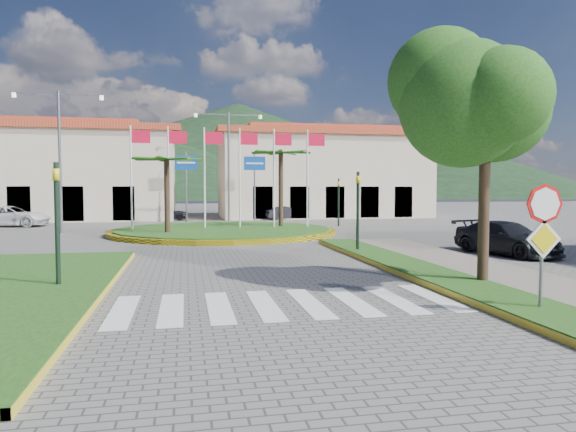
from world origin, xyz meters
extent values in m
plane|color=slate|center=(0.00, 0.00, 0.00)|extent=(160.00, 160.00, 0.00)
cube|color=#224413|center=(4.80, 2.00, 0.09)|extent=(1.60, 28.00, 0.18)
cube|color=silver|center=(0.00, 4.00, 0.01)|extent=(8.00, 3.00, 0.01)
cylinder|color=yellow|center=(0.00, 22.00, 0.12)|extent=(12.70, 12.70, 0.24)
cylinder|color=#224413|center=(0.00, 22.00, 0.15)|extent=(12.00, 12.00, 0.30)
cylinder|color=black|center=(-3.00, 20.00, 2.02)|extent=(0.28, 0.28, 4.05)
cylinder|color=black|center=(3.50, 23.00, 2.34)|extent=(0.28, 0.28, 4.68)
cylinder|color=silver|center=(-5.00, 22.50, 3.00)|extent=(0.10, 0.10, 6.00)
cube|color=red|center=(-4.45, 22.50, 5.40)|extent=(1.00, 0.03, 0.70)
cylinder|color=silver|center=(-3.00, 22.50, 3.00)|extent=(0.10, 0.10, 6.00)
cube|color=red|center=(-2.45, 22.50, 5.40)|extent=(1.00, 0.03, 0.70)
cylinder|color=silver|center=(-1.00, 22.50, 3.00)|extent=(0.10, 0.10, 6.00)
cube|color=red|center=(-0.45, 22.50, 5.40)|extent=(1.00, 0.03, 0.70)
cylinder|color=silver|center=(1.00, 22.50, 3.00)|extent=(0.10, 0.10, 6.00)
cube|color=red|center=(1.55, 22.50, 5.40)|extent=(1.00, 0.03, 0.70)
cylinder|color=silver|center=(3.00, 22.50, 3.00)|extent=(0.10, 0.10, 6.00)
cube|color=red|center=(3.55, 22.50, 5.40)|extent=(1.00, 0.03, 0.70)
cylinder|color=silver|center=(5.00, 22.50, 3.00)|extent=(0.10, 0.10, 6.00)
cube|color=red|center=(5.55, 22.50, 5.40)|extent=(1.00, 0.03, 0.70)
cylinder|color=slate|center=(4.90, 2.00, 1.25)|extent=(0.07, 0.07, 2.50)
cylinder|color=red|center=(4.90, 1.95, 2.25)|extent=(0.80, 0.03, 0.80)
cube|color=yellow|center=(4.90, 1.94, 1.55)|extent=(0.78, 0.03, 0.78)
cylinder|color=black|center=(5.50, 5.00, 2.20)|extent=(0.28, 0.28, 4.40)
ellipsoid|color=#1C4A13|center=(5.50, 5.00, 5.20)|extent=(3.60, 3.60, 3.20)
cylinder|color=black|center=(-5.20, 6.50, 1.60)|extent=(0.12, 0.12, 3.20)
imported|color=yellow|center=(-5.20, 6.50, 2.60)|extent=(0.15, 0.18, 0.90)
cylinder|color=black|center=(4.50, 12.00, 1.60)|extent=(0.12, 0.12, 3.20)
imported|color=yellow|center=(4.50, 12.00, 2.60)|extent=(0.15, 0.18, 0.90)
cylinder|color=black|center=(8.00, 26.00, 1.60)|extent=(0.12, 0.12, 3.20)
imported|color=yellow|center=(8.00, 26.00, 2.60)|extent=(0.18, 0.15, 0.90)
cylinder|color=slate|center=(-2.00, 31.00, 2.60)|extent=(0.12, 0.12, 5.20)
cube|color=#0F42A9|center=(-2.00, 30.94, 4.40)|extent=(1.60, 0.05, 1.00)
cylinder|color=slate|center=(3.00, 31.00, 2.60)|extent=(0.12, 0.12, 5.20)
cube|color=#0F42A9|center=(3.00, 30.94, 4.40)|extent=(1.60, 0.05, 1.00)
cylinder|color=slate|center=(1.00, 30.00, 4.00)|extent=(0.16, 0.16, 8.00)
cube|color=slate|center=(-0.20, 30.00, 7.80)|extent=(2.40, 0.08, 0.08)
cube|color=slate|center=(2.20, 30.00, 7.80)|extent=(2.40, 0.08, 0.08)
cylinder|color=slate|center=(-9.00, 24.00, 4.00)|extent=(0.16, 0.16, 8.00)
cube|color=slate|center=(-10.20, 24.00, 7.80)|extent=(2.40, 0.08, 0.08)
cube|color=slate|center=(-7.80, 24.00, 7.80)|extent=(2.40, 0.08, 0.08)
cube|color=beige|center=(-14.00, 38.00, 3.50)|extent=(22.00, 9.00, 7.00)
cube|color=#AD3121|center=(-14.00, 38.00, 7.25)|extent=(23.32, 9.54, 0.50)
cube|color=#AD3121|center=(-14.00, 38.00, 7.75)|extent=(16.50, 4.95, 0.60)
cube|color=beige|center=(10.00, 38.00, 3.50)|extent=(18.00, 9.00, 7.00)
cube|color=#AD3121|center=(10.00, 38.00, 7.25)|extent=(19.08, 9.54, 0.50)
cube|color=#AD3121|center=(10.00, 38.00, 7.75)|extent=(13.50, 4.95, 0.60)
cone|color=black|center=(15.00, 160.00, 15.00)|extent=(180.00, 180.00, 30.00)
cone|color=black|center=(70.00, 135.00, 9.00)|extent=(120.00, 120.00, 18.00)
cone|color=black|center=(-10.00, 130.00, 8.00)|extent=(110.00, 110.00, 16.00)
imported|color=silver|center=(-13.52, 30.00, 0.69)|extent=(5.13, 2.69, 1.38)
imported|color=black|center=(-3.75, 34.76, 0.63)|extent=(3.73, 1.64, 1.25)
imported|color=black|center=(5.80, 33.95, 0.55)|extent=(3.54, 2.06, 1.10)
imported|color=black|center=(10.04, 10.63, 0.64)|extent=(2.76, 4.69, 1.27)
camera|label=1|loc=(-2.09, -7.01, 2.56)|focal=32.00mm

